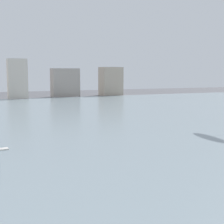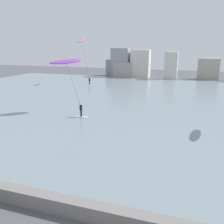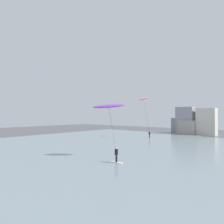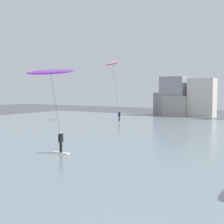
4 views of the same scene
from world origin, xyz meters
TOP-DOWN VIEW (x-y plane):
  - seawall_barrier at (0.00, 4.55)m, footprint 60.00×0.70m
  - water_bay at (0.00, 31.25)m, footprint 84.00×52.00m
  - far_shore_buildings at (-5.42, 58.53)m, footprint 36.82×4.60m
  - kitesurfer_pink at (-18.63, 43.63)m, footprint 3.64×4.37m
  - kitesurfer_purple at (-10.53, 21.89)m, footprint 5.31×3.90m

SIDE VIEW (x-z plane):
  - water_bay at x=0.00m, z-range 0.00..0.10m
  - seawall_barrier at x=0.00m, z-range 0.00..0.85m
  - far_shore_buildings at x=-5.42m, z-range -0.75..6.63m
  - kitesurfer_purple at x=-10.53m, z-range 2.64..9.30m
  - kitesurfer_pink at x=-18.63m, z-range 3.54..13.06m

